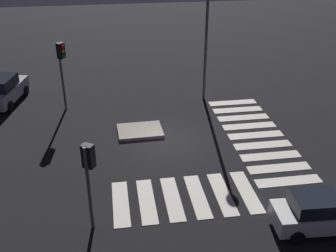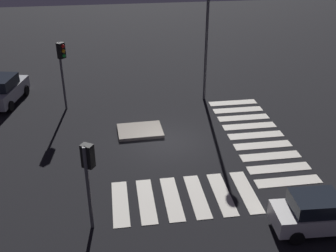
% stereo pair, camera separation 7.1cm
% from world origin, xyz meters
% --- Properties ---
extents(ground_plane, '(80.00, 80.00, 0.00)m').
position_xyz_m(ground_plane, '(0.00, 0.00, 0.00)').
color(ground_plane, black).
extents(traffic_island, '(2.63, 2.01, 0.18)m').
position_xyz_m(traffic_island, '(-1.45, 1.37, 0.09)').
color(traffic_island, gray).
rests_on(traffic_island, ground).
extents(car_white, '(3.74, 1.88, 1.60)m').
position_xyz_m(car_white, '(4.83, -7.85, 0.78)').
color(car_white, silver).
rests_on(car_white, ground).
extents(car_silver, '(2.71, 4.56, 1.88)m').
position_xyz_m(car_silver, '(-10.06, 6.90, 0.92)').
color(car_silver, '#9EA0A5').
rests_on(car_silver, ground).
extents(traffic_light_west, '(0.53, 0.54, 4.43)m').
position_xyz_m(traffic_light_west, '(-5.83, 5.21, 3.35)').
color(traffic_light_west, '#47474C').
rests_on(traffic_light_west, ground).
extents(traffic_light_south, '(0.54, 0.53, 3.76)m').
position_xyz_m(traffic_light_south, '(-3.98, -6.31, 2.85)').
color(traffic_light_south, '#47474C').
rests_on(traffic_light_south, ground).
extents(street_lamp, '(0.56, 0.56, 7.83)m').
position_xyz_m(street_lamp, '(3.33, 5.56, 5.32)').
color(street_lamp, '#47474C').
rests_on(street_lamp, ground).
extents(crosswalk_near, '(6.45, 3.20, 0.02)m').
position_xyz_m(crosswalk_near, '(-0.00, -5.09, 0.01)').
color(crosswalk_near, silver).
rests_on(crosswalk_near, ground).
extents(crosswalk_side, '(3.20, 9.90, 0.02)m').
position_xyz_m(crosswalk_side, '(5.10, 0.00, 0.01)').
color(crosswalk_side, silver).
rests_on(crosswalk_side, ground).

